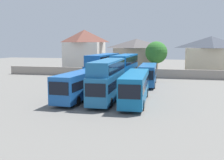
% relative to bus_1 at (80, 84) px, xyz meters
% --- Properties ---
extents(ground, '(140.00, 140.00, 0.00)m').
position_rel_bus_1_xyz_m(ground, '(3.38, 17.77, -1.94)').
color(ground, slate).
extents(depot_boundary_wall, '(56.00, 0.50, 1.80)m').
position_rel_bus_1_xyz_m(depot_boundary_wall, '(3.38, 23.39, -1.04)').
color(depot_boundary_wall, gray).
rests_on(depot_boundary_wall, ground).
extents(bus_1, '(3.07, 11.68, 3.39)m').
position_rel_bus_1_xyz_m(bus_1, '(0.00, 0.00, 0.00)').
color(bus_1, '#1C58A7').
rests_on(bus_1, ground).
extents(bus_2, '(2.80, 11.39, 4.89)m').
position_rel_bus_1_xyz_m(bus_2, '(3.50, -0.06, 0.82)').
color(bus_2, '#1E639B').
rests_on(bus_2, ground).
extents(bus_3, '(3.10, 11.93, 3.48)m').
position_rel_bus_1_xyz_m(bus_3, '(6.91, -0.42, 0.04)').
color(bus_3, '#10639D').
rests_on(bus_3, ground).
extents(bus_4, '(3.23, 11.92, 5.03)m').
position_rel_bus_1_xyz_m(bus_4, '(-0.64, 13.18, 0.89)').
color(bus_4, '#1354A6').
rests_on(bus_4, ground).
extents(bus_5, '(2.77, 11.80, 4.95)m').
position_rel_bus_1_xyz_m(bus_5, '(2.99, 13.68, 0.85)').
color(bus_5, '#0E59A6').
rests_on(bus_5, ground).
extents(bus_6, '(2.95, 10.40, 3.38)m').
position_rel_bus_1_xyz_m(bus_6, '(6.91, 13.46, -0.01)').
color(bus_6, '#1E5BA2').
rests_on(bus_6, ground).
extents(house_terrace_left, '(8.98, 7.92, 10.06)m').
position_rel_bus_1_xyz_m(house_terrace_left, '(-10.56, 32.62, 3.20)').
color(house_terrace_left, silver).
rests_on(house_terrace_left, ground).
extents(house_terrace_centre, '(10.02, 6.96, 7.86)m').
position_rel_bus_1_xyz_m(house_terrace_centre, '(2.30, 31.65, 2.07)').
color(house_terrace_centre, tan).
rests_on(house_terrace_centre, ground).
extents(house_terrace_right, '(11.02, 6.94, 8.35)m').
position_rel_bus_1_xyz_m(house_terrace_right, '(18.46, 31.58, 2.32)').
color(house_terrace_right, beige).
rests_on(house_terrace_right, ground).
extents(tree_left_of_lot, '(4.52, 4.52, 7.25)m').
position_rel_bus_1_xyz_m(tree_left_of_lot, '(7.23, 25.89, 3.01)').
color(tree_left_of_lot, brown).
rests_on(tree_left_of_lot, ground).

